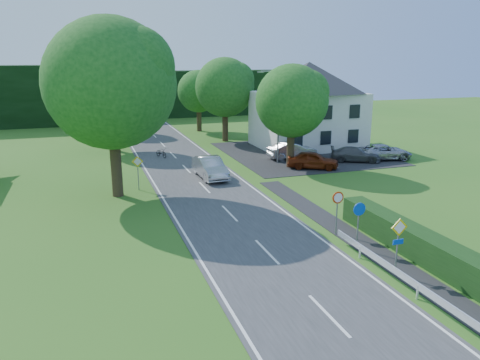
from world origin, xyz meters
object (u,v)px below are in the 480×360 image
object	(u,v)px
parked_car_grey	(355,154)
parasol	(302,141)
motorcycle	(161,153)
parked_car_silver_b	(384,152)
parked_car_red	(313,160)
moving_car	(210,168)
parked_car_silver_a	(292,151)
streetlight	(277,112)

from	to	relation	value
parked_car_grey	parasol	bearing A→B (deg)	43.13
motorcycle	parked_car_silver_b	world-z (taller)	parked_car_silver_b
parked_car_silver_b	parasol	distance (m)	8.52
parked_car_red	parked_car_silver_b	world-z (taller)	parked_car_red
moving_car	parked_car_silver_a	size ratio (longest dim) A/B	1.08
streetlight	parked_car_red	world-z (taller)	streetlight
motorcycle	parasol	bearing A→B (deg)	-24.43
parked_car_red	parked_car_silver_b	distance (m)	7.87
streetlight	parked_car_silver_b	bearing A→B (deg)	-11.57
parasol	streetlight	bearing A→B (deg)	-134.49
streetlight	parasol	world-z (taller)	streetlight
parked_car_grey	parasol	world-z (taller)	parasol
moving_car	parked_car_red	distance (m)	8.93
motorcycle	parasol	world-z (taller)	parasol
streetlight	parasol	bearing A→B (deg)	45.51
parked_car_red	parked_car_silver_a	size ratio (longest dim) A/B	0.93
motorcycle	parasol	xyz separation A→B (m)	(14.17, -0.41, 0.41)
streetlight	motorcycle	size ratio (longest dim) A/B	4.85
parked_car_grey	parasol	distance (m)	7.13
parked_car_grey	parked_car_red	bearing A→B (deg)	132.27
streetlight	parked_car_grey	size ratio (longest dim) A/B	1.83
motorcycle	parked_car_grey	bearing A→B (deg)	-47.04
parked_car_silver_a	parked_car_silver_b	bearing A→B (deg)	-110.49
parked_car_silver_a	parked_car_grey	world-z (taller)	parked_car_silver_a
parked_car_grey	parasol	size ratio (longest dim) A/B	2.34
streetlight	moving_car	xyz separation A→B (m)	(-6.94, -3.42, -3.62)
motorcycle	parked_car_grey	size ratio (longest dim) A/B	0.38
motorcycle	parked_car_silver_b	bearing A→B (deg)	-44.04
parked_car_red	motorcycle	bearing A→B (deg)	81.92
motorcycle	parasol	distance (m)	14.19
moving_car	parked_car_grey	xyz separation A→B (m)	(13.80, 1.56, -0.17)
moving_car	parasol	xyz separation A→B (m)	(11.86, 8.42, 0.04)
parked_car_silver_b	moving_car	bearing A→B (deg)	106.77
parasol	parked_car_silver_b	bearing A→B (deg)	-55.22
streetlight	parked_car_red	size ratio (longest dim) A/B	1.91
motorcycle	parked_car_grey	world-z (taller)	parked_car_grey
parked_car_grey	motorcycle	bearing A→B (deg)	93.01
moving_car	parked_car_silver_b	bearing A→B (deg)	3.19
motorcycle	parked_car_red	distance (m)	14.15
moving_car	motorcycle	size ratio (longest dim) A/B	2.96
parked_car_silver_b	parked_car_silver_a	bearing A→B (deg)	80.77
motorcycle	parked_car_silver_b	xyz separation A→B (m)	(19.04, -7.41, 0.25)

